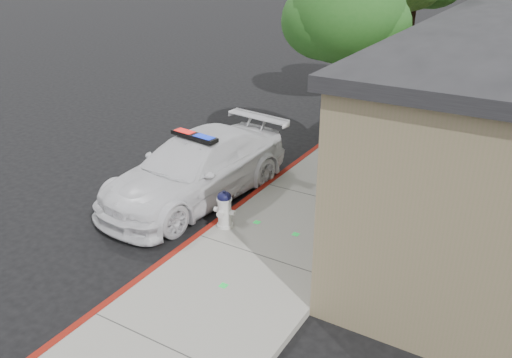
# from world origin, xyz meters

# --- Properties ---
(ground) EXTENTS (120.00, 120.00, 0.00)m
(ground) POSITION_xyz_m (0.00, 0.00, 0.00)
(ground) COLOR black
(ground) RESTS_ON ground
(sidewalk) EXTENTS (3.20, 60.00, 0.15)m
(sidewalk) POSITION_xyz_m (1.60, 3.00, 0.07)
(sidewalk) COLOR gray
(sidewalk) RESTS_ON ground
(red_curb) EXTENTS (0.14, 60.00, 0.16)m
(red_curb) POSITION_xyz_m (0.06, 3.00, 0.08)
(red_curb) COLOR maroon
(red_curb) RESTS_ON ground
(police_car) EXTENTS (2.86, 5.71, 1.71)m
(police_car) POSITION_xyz_m (-1.22, 1.69, 0.80)
(police_car) COLOR white
(police_car) RESTS_ON ground
(fire_hydrant) EXTENTS (0.50, 0.43, 0.87)m
(fire_hydrant) POSITION_xyz_m (0.35, 0.60, 0.59)
(fire_hydrant) COLOR white
(fire_hydrant) RESTS_ON sidewalk
(street_tree_near) EXTENTS (3.15, 2.95, 5.39)m
(street_tree_near) POSITION_xyz_m (1.13, 5.00, 4.17)
(street_tree_near) COLOR black
(street_tree_near) RESTS_ON sidewalk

